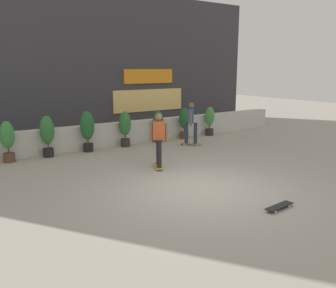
{
  "coord_description": "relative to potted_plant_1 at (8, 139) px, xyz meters",
  "views": [
    {
      "loc": [
        -5.56,
        -6.77,
        3.03
      ],
      "look_at": [
        0.0,
        1.5,
        0.9
      ],
      "focal_mm": 38.37,
      "sensor_mm": 36.0,
      "label": 1
    }
  ],
  "objects": [
    {
      "name": "potted_plant_6",
      "position": [
        7.1,
        0.0,
        -0.01
      ],
      "size": [
        0.44,
        0.44,
        1.34
      ],
      "color": "brown",
      "rests_on": "ground"
    },
    {
      "name": "planter_wall",
      "position": [
        3.53,
        0.45,
        -0.32
      ],
      "size": [
        18.0,
        0.4,
        0.9
      ],
      "primitive_type": "cube",
      "color": "beige",
      "rests_on": "ground"
    },
    {
      "name": "potted_plant_4",
      "position": [
        4.25,
        0.0,
        0.02
      ],
      "size": [
        0.46,
        0.46,
        1.38
      ],
      "color": "#2D2823",
      "rests_on": "ground"
    },
    {
      "name": "ground_plane",
      "position": [
        3.53,
        -5.55,
        -0.77
      ],
      "size": [
        48.0,
        48.0,
        0.0
      ],
      "primitive_type": "plane",
      "color": "#A8A093"
    },
    {
      "name": "skateboard_near_camera",
      "position": [
        4.1,
        -7.56,
        -0.71
      ],
      "size": [
        0.82,
        0.28,
        0.08
      ],
      "color": "black",
      "rests_on": "ground"
    },
    {
      "name": "building_backdrop",
      "position": [
        3.54,
        4.45,
        2.48
      ],
      "size": [
        20.0,
        2.08,
        6.5
      ],
      "color": "#38383D",
      "rests_on": "ground"
    },
    {
      "name": "skater_foreground",
      "position": [
        3.67,
        -3.34,
        0.17
      ],
      "size": [
        0.55,
        0.8,
        1.7
      ],
      "color": "#BF8C26",
      "rests_on": "ground"
    },
    {
      "name": "potted_plant_5",
      "position": [
        5.77,
        -0.0,
        -0.04
      ],
      "size": [
        0.42,
        0.42,
        1.31
      ],
      "color": "brown",
      "rests_on": "ground"
    },
    {
      "name": "potted_plant_7",
      "position": [
        8.54,
        0.0,
        -0.05
      ],
      "size": [
        0.41,
        0.41,
        1.3
      ],
      "color": "#2D2823",
      "rests_on": "ground"
    },
    {
      "name": "potted_plant_1",
      "position": [
        0.0,
        0.0,
        0.0
      ],
      "size": [
        0.44,
        0.44,
        1.36
      ],
      "color": "brown",
      "rests_on": "ground"
    },
    {
      "name": "skater_far_right",
      "position": [
        6.53,
        -1.22,
        0.17
      ],
      "size": [
        0.74,
        0.66,
        1.7
      ],
      "color": "#BF8C26",
      "rests_on": "ground"
    },
    {
      "name": "potted_plant_2",
      "position": [
        1.27,
        -0.0,
        0.06
      ],
      "size": [
        0.48,
        0.48,
        1.43
      ],
      "color": "black",
      "rests_on": "ground"
    },
    {
      "name": "potted_plant_3",
      "position": [
        2.71,
        0.0,
        0.1
      ],
      "size": [
        0.51,
        0.51,
        1.49
      ],
      "color": "black",
      "rests_on": "ground"
    }
  ]
}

